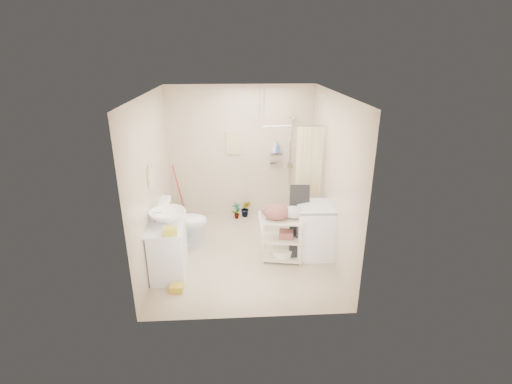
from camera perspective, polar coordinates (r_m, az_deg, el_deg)
floor at (r=6.30m, az=-1.74°, el=-9.35°), size 3.20×3.20×0.00m
ceiling at (r=5.46m, az=-2.05°, el=14.88°), size 2.80×3.20×0.04m
wall_back at (r=7.28m, az=-2.26°, el=6.03°), size 2.80×0.04×2.60m
wall_front at (r=4.27m, az=-1.24°, el=-5.18°), size 2.80×0.04×2.60m
wall_left at (r=5.88m, az=-15.64°, el=1.55°), size 0.04×3.20×2.60m
wall_right at (r=5.95m, az=11.73°, el=2.12°), size 0.04×3.20×2.60m
vanity at (r=5.79m, az=-13.32°, el=-8.29°), size 0.56×0.95×0.81m
sink at (r=5.58m, az=-13.45°, el=-3.68°), size 0.61×0.61×0.18m
counter_basket at (r=5.23m, az=-13.06°, el=-5.87°), size 0.21×0.17×0.10m
floor_basket at (r=5.49m, az=-12.12°, el=-14.10°), size 0.28×0.22×0.14m
toilet at (r=6.52m, az=-11.10°, el=-4.50°), size 0.84×0.50×0.84m
mop at (r=7.50m, az=-11.99°, el=0.12°), size 0.11×0.11×1.13m
potted_plant_a at (r=7.44m, az=-3.04°, el=-2.90°), size 0.21×0.20×0.33m
potted_plant_b at (r=7.51m, az=-1.57°, el=-2.58°), size 0.23×0.20×0.35m
hanging_towel at (r=7.21m, az=-3.48°, el=7.50°), size 0.28×0.03×0.42m
towel_ring at (r=5.64m, az=-16.00°, el=2.50°), size 0.04×0.22×0.34m
tp_holder at (r=6.13m, az=-14.66°, el=-3.40°), size 0.08×0.12×0.14m
shower at (r=6.89m, az=4.97°, el=2.93°), size 1.10×1.10×2.10m
shampoo_bottle_a at (r=7.21m, az=2.89°, el=7.11°), size 0.13×0.13×0.26m
shampoo_bottle_b at (r=7.22m, az=3.34°, el=6.78°), size 0.09×0.09×0.18m
washing_machine at (r=6.14m, az=8.99°, el=-5.81°), size 0.62×0.64×0.88m
laundry_rack at (r=5.93m, az=4.14°, el=-6.64°), size 0.69×0.47×0.87m
ironing_board at (r=6.02m, az=6.69°, el=-4.44°), size 0.36×0.20×1.22m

